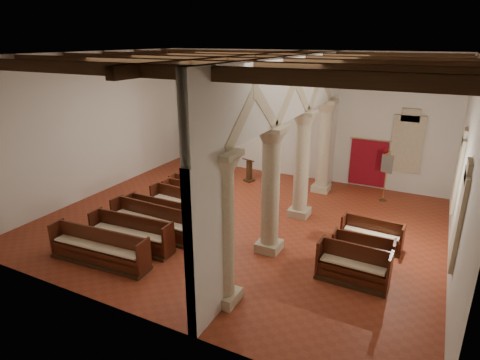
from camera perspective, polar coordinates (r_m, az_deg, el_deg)
name	(u,v)px	position (r m, az deg, el deg)	size (l,w,h in m)	color
floor	(240,221)	(15.12, 0.04, -5.91)	(14.00, 14.00, 0.00)	maroon
ceiling	(240,54)	(13.67, 0.04, 17.45)	(14.00, 14.00, 0.00)	#312010
wall_back	(297,116)	(19.52, 8.11, 9.02)	(14.00, 0.02, 6.00)	silver
wall_front	(120,203)	(9.41, -16.71, -3.16)	(14.00, 0.02, 6.00)	silver
wall_left	(93,125)	(18.28, -20.12, 7.32)	(0.02, 12.00, 6.00)	silver
wall_right	(466,172)	(12.71, 29.49, 0.96)	(0.02, 12.00, 6.00)	silver
ceiling_beams	(240,60)	(13.67, 0.04, 16.70)	(13.80, 11.80, 0.30)	#392612
arcade	(289,133)	(13.27, 7.04, 6.62)	(0.90, 11.90, 6.00)	#C1B290
window_right_a	(461,219)	(11.55, 28.89, -4.89)	(0.03, 1.00, 2.20)	#347661
window_right_b	(459,174)	(15.33, 28.73, 0.78)	(0.03, 1.00, 2.20)	#347661
window_back	(407,144)	(18.71, 22.62, 4.74)	(1.00, 0.03, 2.20)	#347661
pipe_organ	(211,141)	(21.28, -4.12, 5.54)	(2.10, 0.85, 4.40)	#392612
lectern	(249,172)	(19.13, 1.31, 1.20)	(0.56, 0.60, 1.16)	#3A2612
dossal_curtain	(368,163)	(19.06, 17.75, 2.34)	(1.80, 0.07, 2.17)	maroon
processional_banner	(385,183)	(17.80, 19.90, -0.46)	(0.48, 0.61, 2.17)	#392612
hymnal_box_a	(130,264)	(12.45, -15.43, -11.41)	(0.29, 0.23, 0.29)	#16409B
hymnal_box_b	(178,232)	(13.89, -8.76, -7.31)	(0.35, 0.29, 0.35)	#162A97
hymnal_box_c	(196,224)	(14.45, -6.28, -6.20)	(0.30, 0.25, 0.30)	#162A9B
tube_heater_a	(106,243)	(14.02, -18.52, -8.45)	(0.11, 0.11, 1.06)	silver
tube_heater_b	(100,246)	(13.87, -19.28, -8.85)	(0.11, 0.11, 1.06)	white
nave_pew_0	(99,253)	(13.08, -19.37, -9.71)	(3.39, 0.94, 1.07)	#392612
nave_pew_1	(131,238)	(13.62, -15.18, -7.97)	(2.96, 0.90, 1.10)	#392612
nave_pew_2	(153,226)	(14.30, -12.22, -6.36)	(3.40, 0.82, 1.10)	#392612
nave_pew_3	(160,218)	(14.87, -11.33, -5.33)	(2.84, 0.70, 1.03)	#392612
nave_pew_4	(187,208)	(15.54, -7.54, -3.97)	(3.27, 0.92, 1.05)	#392612
nave_pew_5	(195,200)	(16.19, -6.40, -2.91)	(2.78, 0.77, 1.06)	#392612
nave_pew_6	(198,193)	(17.01, -6.00, -1.83)	(2.60, 0.76, 1.00)	#392612
aisle_pew_0	(352,270)	(11.90, 15.69, -12.25)	(2.00, 0.79, 1.10)	#392612
aisle_pew_1	(362,256)	(12.74, 16.93, -10.33)	(1.81, 0.74, 1.00)	#392612
aisle_pew_2	(371,238)	(13.93, 18.14, -7.85)	(1.98, 0.74, 0.96)	#392612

